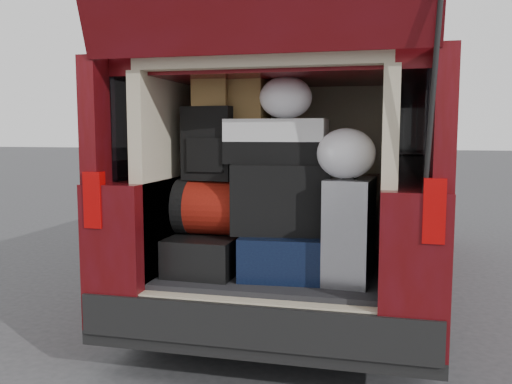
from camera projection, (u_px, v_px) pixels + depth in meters
ground at (266, 373)px, 3.10m from camera, size 80.00×80.00×0.00m
minivan at (311, 185)px, 4.80m from camera, size 1.90×5.35×2.77m
load_floor at (275, 311)px, 3.34m from camera, size 1.24×1.05×0.55m
black_hardshell at (208, 252)px, 3.24m from camera, size 0.41×0.56×0.22m
navy_hardshell at (284, 253)px, 3.18m from camera, size 0.50×0.59×0.24m
silver_roller at (349, 230)px, 2.99m from camera, size 0.27×0.40×0.57m
red_duffel at (218, 207)px, 3.23m from camera, size 0.50×0.33×0.32m
black_soft_case at (281, 198)px, 3.14m from camera, size 0.60×0.41×0.40m
backpack at (210, 144)px, 3.22m from camera, size 0.32×0.21×0.43m
twotone_duffel at (277, 141)px, 3.14m from camera, size 0.57×0.30×0.26m
grocery_sack_lower at (212, 91)px, 3.18m from camera, size 0.22×0.18×0.19m
grocery_sack_upper at (248, 100)px, 3.20m from camera, size 0.25×0.22×0.23m
plastic_bag_center at (286, 98)px, 3.07m from camera, size 0.33×0.31×0.24m
plastic_bag_right at (346, 154)px, 2.91m from camera, size 0.34×0.32×0.27m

